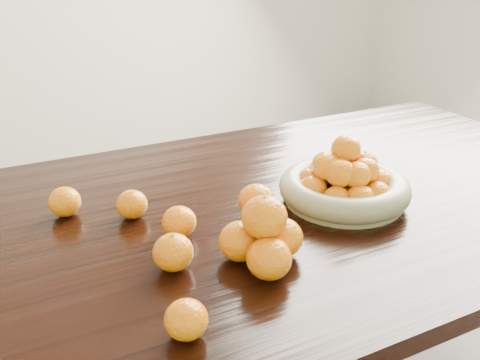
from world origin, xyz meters
name	(u,v)px	position (x,y,z in m)	size (l,w,h in m)	color
dining_table	(244,242)	(0.00, 0.00, 0.66)	(2.00, 1.00, 0.75)	black
fruit_bowl	(344,183)	(0.22, -0.07, 0.80)	(0.30, 0.30, 0.16)	gray
orange_pyramid	(264,238)	(-0.07, -0.22, 0.80)	(0.16, 0.16, 0.14)	orange
loose_orange_0	(173,252)	(-0.23, -0.16, 0.78)	(0.07, 0.07, 0.07)	orange
loose_orange_1	(186,320)	(-0.28, -0.35, 0.78)	(0.07, 0.07, 0.06)	orange
loose_orange_2	(179,222)	(-0.18, -0.05, 0.78)	(0.07, 0.07, 0.06)	orange
loose_orange_3	(65,202)	(-0.36, 0.14, 0.78)	(0.07, 0.07, 0.06)	orange
loose_orange_4	(256,201)	(0.00, -0.05, 0.79)	(0.08, 0.08, 0.07)	orange
loose_orange_5	(132,204)	(-0.24, 0.07, 0.78)	(0.07, 0.07, 0.06)	orange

